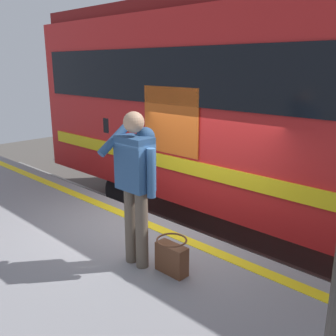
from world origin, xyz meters
The scene contains 7 objects.
ground_plane centered at (0.00, 0.00, 0.00)m, with size 25.11×25.11×0.00m, color #4C4742.
platform centered at (0.00, 2.35, 0.56)m, with size 12.98×4.71×1.11m, color gray.
safety_line centered at (0.00, 0.30, 1.12)m, with size 12.72×0.16×0.01m, color yellow.
track_rail_near centered at (0.00, -1.65, 0.08)m, with size 16.87×0.08×0.16m, color slate.
track_rail_far centered at (0.00, -3.09, 0.08)m, with size 16.87×0.08×0.16m, color slate.
passenger centered at (-0.60, 1.11, 2.13)m, with size 0.57×0.55×1.72m.
handbag centered at (-1.02, 0.99, 1.30)m, with size 0.37×0.33×0.39m.
Camera 1 is at (-3.51, 3.64, 3.29)m, focal length 40.30 mm.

